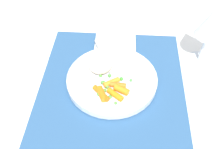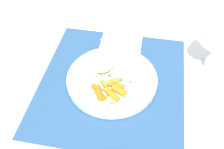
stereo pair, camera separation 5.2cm
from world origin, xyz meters
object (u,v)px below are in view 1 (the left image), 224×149
at_px(carrot_portion, 111,90).
at_px(napkin, 116,43).
at_px(fork, 108,69).
at_px(plate, 112,79).
at_px(wine_glass, 211,24).
at_px(rice_mound, 101,61).

xyz_separation_m(carrot_portion, napkin, (-0.20, -0.00, -0.02)).
relative_size(carrot_portion, fork, 0.49).
distance_m(plate, fork, 0.03).
distance_m(plate, napkin, 0.15).
bearing_deg(plate, fork, -157.20).
distance_m(fork, napkin, 0.13).
distance_m(carrot_portion, napkin, 0.20).
height_order(plate, wine_glass, wine_glass).
relative_size(plate, napkin, 1.93).
bearing_deg(plate, wine_glass, 113.40).
distance_m(rice_mound, napkin, 0.12).
relative_size(plate, rice_mound, 2.53).
bearing_deg(rice_mound, plate, 39.80).
xyz_separation_m(rice_mound, carrot_portion, (0.09, 0.03, -0.01)).
xyz_separation_m(plate, fork, (-0.03, -0.01, 0.01)).
relative_size(rice_mound, carrot_portion, 1.01).
bearing_deg(napkin, plate, -0.42).
xyz_separation_m(plate, carrot_portion, (0.05, 0.00, 0.02)).
xyz_separation_m(fork, wine_glass, (-0.08, 0.26, 0.10)).
relative_size(fork, wine_glass, 1.07).
relative_size(carrot_portion, napkin, 0.76).
distance_m(plate, carrot_portion, 0.05).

